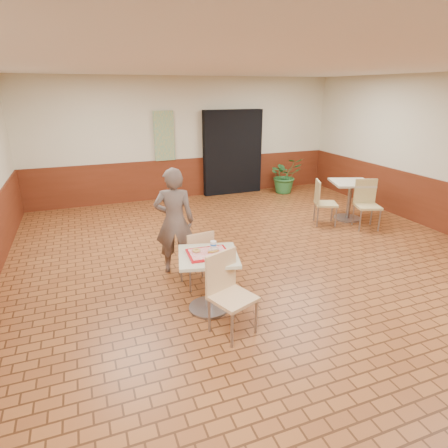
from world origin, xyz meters
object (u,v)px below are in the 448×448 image
object	(u,v)px
chair_main_back	(198,256)
serving_tray	(208,254)
long_john_donut	(213,251)
paper_cup	(213,245)
main_table	(209,273)
customer	(174,221)
chair_second_front	(366,201)
ring_donut	(196,250)
second_table	(350,194)
chair_main_front	(228,289)
potted_plant	(285,175)
chair_second_left	(322,200)

from	to	relation	value
chair_main_back	serving_tray	distance (m)	0.68
long_john_donut	paper_cup	size ratio (longest dim) A/B	1.54
main_table	customer	xyz separation A→B (m)	(-0.13, 1.20, 0.31)
paper_cup	serving_tray	bearing A→B (deg)	-136.97
long_john_donut	chair_second_front	distance (m)	4.33
ring_donut	paper_cup	bearing A→B (deg)	4.93
chair_main_back	second_table	size ratio (longest dim) A/B	1.03
chair_main_front	ring_donut	bearing A→B (deg)	87.25
customer	ring_donut	xyz separation A→B (m)	(0.00, -1.13, -0.01)
serving_tray	potted_plant	distance (m)	6.10
long_john_donut	serving_tray	bearing A→B (deg)	163.41
chair_main_front	serving_tray	distance (m)	0.57
chair_main_back	long_john_donut	size ratio (longest dim) A/B	5.71
main_table	second_table	size ratio (longest dim) A/B	0.92
customer	paper_cup	size ratio (longest dim) A/B	16.82
serving_tray	second_table	size ratio (longest dim) A/B	0.60
chair_main_front	potted_plant	size ratio (longest dim) A/B	1.00
chair_second_left	chair_second_front	xyz separation A→B (m)	(0.74, -0.46, 0.03)
serving_tray	paper_cup	xyz separation A→B (m)	(0.10, 0.09, 0.07)
paper_cup	potted_plant	world-z (taller)	potted_plant
chair_main_front	chair_second_front	size ratio (longest dim) A/B	0.99
serving_tray	chair_second_left	size ratio (longest dim) A/B	0.54
chair_main_back	serving_tray	xyz separation A→B (m)	(-0.05, -0.61, 0.30)
chair_second_left	chair_main_back	bearing A→B (deg)	140.71
potted_plant	chair_second_front	bearing A→B (deg)	-86.43
chair_second_front	potted_plant	world-z (taller)	chair_second_front
main_table	long_john_donut	world-z (taller)	long_john_donut
customer	serving_tray	distance (m)	1.21
paper_cup	second_table	bearing A→B (deg)	29.52
serving_tray	second_table	xyz separation A→B (m)	(3.99, 2.30, -0.22)
second_table	paper_cup	bearing A→B (deg)	-150.48
chair_main_back	paper_cup	world-z (taller)	paper_cup
potted_plant	chair_main_front	bearing A→B (deg)	-125.41
serving_tray	long_john_donut	bearing A→B (deg)	-16.59
chair_second_front	chair_main_front	bearing A→B (deg)	-130.92
chair_second_left	main_table	bearing A→B (deg)	148.29
customer	chair_main_front	bearing A→B (deg)	112.55
main_table	customer	bearing A→B (deg)	96.19
chair_second_left	customer	bearing A→B (deg)	130.75
chair_main_back	potted_plant	size ratio (longest dim) A/B	0.89
main_table	chair_second_front	bearing A→B (deg)	23.99
ring_donut	paper_cup	world-z (taller)	paper_cup
main_table	paper_cup	size ratio (longest dim) A/B	7.85
main_table	chair_main_front	xyz separation A→B (m)	(0.06, -0.51, 0.02)
customer	chair_second_front	world-z (taller)	customer
chair_main_back	customer	distance (m)	0.71
chair_second_left	chair_second_front	world-z (taller)	chair_second_front
customer	paper_cup	xyz separation A→B (m)	(0.23, -1.11, 0.03)
chair_main_back	chair_second_left	world-z (taller)	chair_second_left
second_table	chair_second_left	size ratio (longest dim) A/B	0.89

